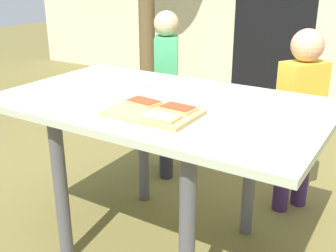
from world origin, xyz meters
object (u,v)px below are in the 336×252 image
Objects in this scene: dining_table at (160,122)px; plate_white_left at (128,85)px; pizza_slice_far_right at (178,108)px; child_left at (166,86)px; pizza_slice_far_left at (144,102)px; cutting_board at (153,113)px; child_right at (300,111)px; pizza_slice_near_right at (160,117)px.

plate_white_left is (-0.27, 0.12, 0.11)m from dining_table.
pizza_slice_far_right is 1.02m from child_left.
cutting_board is at bearing -36.10° from pizza_slice_far_left.
child_right is (0.29, 0.83, -0.20)m from pizza_slice_far_right.
cutting_board is 2.49× the size of pizza_slice_near_right.
pizza_slice_far_right is at bearing -36.90° from dining_table.
dining_table is 0.18m from pizza_slice_far_left.
dining_table is at bearing 114.57° from cutting_board.
dining_table is 9.76× the size of pizza_slice_far_right.
child_right reaches higher than pizza_slice_near_right.
cutting_board is at bearing -142.26° from pizza_slice_far_right.
cutting_board is at bearing 140.78° from pizza_slice_near_right.
pizza_slice_near_right is 0.72× the size of plate_white_left.
child_right reaches higher than pizza_slice_far_left.
cutting_board is 0.33× the size of child_left.
dining_table is at bearing 92.13° from pizza_slice_far_left.
plate_white_left is 0.61m from child_left.
child_right is at bearing 73.05° from pizza_slice_near_right.
pizza_slice_near_right is 1.12m from child_left.
pizza_slice_far_left is 0.37m from plate_white_left.
pizza_slice_far_right reaches higher than plate_white_left.
dining_table is 0.24m from pizza_slice_far_right.
child_right is at bearing 39.00° from plate_white_left.
dining_table is 7.29× the size of plate_white_left.
pizza_slice_far_right is (0.17, -0.12, 0.13)m from dining_table.
pizza_slice_far_left is at bearing -64.02° from child_left.
child_right is (0.29, 0.96, -0.20)m from pizza_slice_near_right.
cutting_board is at bearing -65.43° from dining_table.
child_left is at bearing 120.54° from pizza_slice_near_right.
pizza_slice_far_left is 0.97m from child_right.
pizza_slice_far_left is 1.03× the size of pizza_slice_far_right.
plate_white_left is (-0.43, 0.25, -0.02)m from pizza_slice_far_right.
pizza_slice_far_right is at bearing 87.97° from pizza_slice_near_right.
pizza_slice_far_left is 0.77× the size of plate_white_left.
child_right is (0.37, 0.89, -0.18)m from cutting_board.
cutting_board is 0.35× the size of child_right.
child_left is (-0.49, 0.89, -0.16)m from cutting_board.
pizza_slice_far_right is 0.14× the size of child_right.
child_left is 1.05× the size of child_right.
child_left is at bearing 119.65° from dining_table.
plate_white_left is at bearing 150.16° from pizza_slice_far_right.
pizza_slice_far_left is at bearing -118.20° from child_right.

